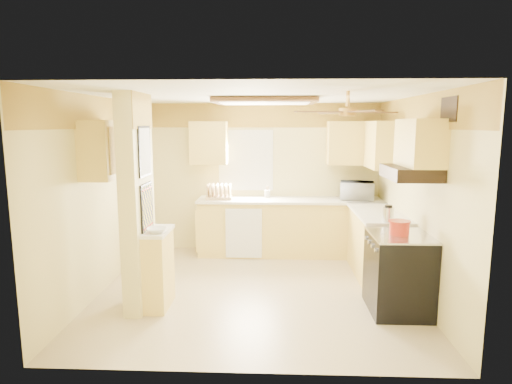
{
  "coord_description": "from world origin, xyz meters",
  "views": [
    {
      "loc": [
        0.22,
        -5.34,
        2.15
      ],
      "look_at": [
        -0.01,
        0.35,
        1.25
      ],
      "focal_mm": 30.0,
      "sensor_mm": 36.0,
      "label": 1
    }
  ],
  "objects_px": {
    "dutch_oven": "(399,227)",
    "stove": "(398,273)",
    "microwave": "(357,191)",
    "bowl": "(157,230)",
    "kettle": "(388,214)"
  },
  "relations": [
    {
      "from": "microwave",
      "to": "kettle",
      "type": "bearing_deg",
      "value": 102.75
    },
    {
      "from": "microwave",
      "to": "bowl",
      "type": "relative_size",
      "value": 2.36
    },
    {
      "from": "stove",
      "to": "microwave",
      "type": "distance_m",
      "value": 2.23
    },
    {
      "from": "microwave",
      "to": "dutch_oven",
      "type": "xyz_separation_m",
      "value": [
        0.07,
        -2.14,
        -0.09
      ]
    },
    {
      "from": "dutch_oven",
      "to": "stove",
      "type": "bearing_deg",
      "value": -5.29
    },
    {
      "from": "stove",
      "to": "dutch_oven",
      "type": "xyz_separation_m",
      "value": [
        -0.02,
        0.0,
        0.54
      ]
    },
    {
      "from": "bowl",
      "to": "dutch_oven",
      "type": "distance_m",
      "value": 2.75
    },
    {
      "from": "microwave",
      "to": "bowl",
      "type": "bearing_deg",
      "value": 50.18
    },
    {
      "from": "stove",
      "to": "kettle",
      "type": "bearing_deg",
      "value": 90.79
    },
    {
      "from": "bowl",
      "to": "kettle",
      "type": "height_order",
      "value": "kettle"
    },
    {
      "from": "kettle",
      "to": "bowl",
      "type": "bearing_deg",
      "value": -166.56
    },
    {
      "from": "stove",
      "to": "dutch_oven",
      "type": "bearing_deg",
      "value": 174.71
    },
    {
      "from": "bowl",
      "to": "dutch_oven",
      "type": "relative_size",
      "value": 0.94
    },
    {
      "from": "stove",
      "to": "kettle",
      "type": "relative_size",
      "value": 4.31
    },
    {
      "from": "bowl",
      "to": "kettle",
      "type": "xyz_separation_m",
      "value": [
        2.76,
        0.66,
        0.07
      ]
    }
  ]
}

